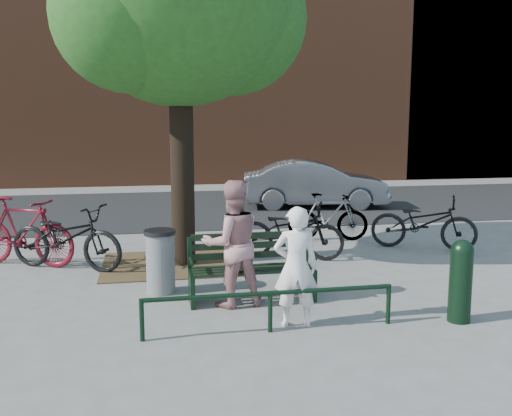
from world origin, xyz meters
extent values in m
plane|color=gray|center=(0.00, 0.00, 0.00)|extent=(90.00, 90.00, 0.00)
cube|color=brown|center=(-1.00, 2.20, 0.01)|extent=(2.40, 2.00, 0.02)
cube|color=black|center=(0.00, 8.50, 0.01)|extent=(40.00, 7.00, 0.01)
cube|color=brown|center=(0.00, 16.00, 6.00)|extent=(45.00, 4.00, 12.00)
cube|color=brown|center=(14.00, 16.00, 7.00)|extent=(10.00, 4.00, 14.00)
cube|color=black|center=(-0.84, 0.00, 0.23)|extent=(0.06, 0.52, 0.45)
cube|color=black|center=(-0.84, 0.23, 0.67)|extent=(0.06, 0.06, 0.44)
cylinder|color=black|center=(-0.84, -0.10, 0.63)|extent=(0.04, 0.36, 0.04)
cube|color=black|center=(0.84, 0.00, 0.23)|extent=(0.06, 0.52, 0.45)
cube|color=black|center=(0.84, 0.23, 0.67)|extent=(0.06, 0.06, 0.44)
cylinder|color=black|center=(0.84, -0.10, 0.63)|extent=(0.04, 0.36, 0.04)
cube|color=black|center=(0.00, 0.00, 0.45)|extent=(1.64, 0.46, 0.04)
cube|color=black|center=(0.00, 0.23, 0.74)|extent=(1.64, 0.03, 0.47)
cylinder|color=black|center=(-1.50, -1.20, 0.25)|extent=(0.06, 0.06, 0.50)
cylinder|color=black|center=(0.00, -1.20, 0.25)|extent=(0.06, 0.06, 0.50)
cylinder|color=black|center=(1.50, -1.20, 0.25)|extent=(0.06, 0.06, 0.50)
cylinder|color=black|center=(0.00, -1.20, 0.48)|extent=(3.00, 0.06, 0.06)
cylinder|color=black|center=(-0.80, 2.20, 1.90)|extent=(0.40, 0.40, 3.80)
sphere|color=#234B17|center=(0.10, 2.50, 4.20)|extent=(2.60, 2.60, 2.60)
sphere|color=#234B17|center=(-1.60, 1.80, 4.10)|extent=(2.40, 2.40, 2.40)
imported|color=white|center=(0.35, -1.05, 0.74)|extent=(0.59, 0.43, 1.49)
imported|color=tan|center=(-0.29, -0.14, 0.86)|extent=(0.92, 0.77, 1.72)
cylinder|color=black|center=(2.41, -1.30, 0.45)|extent=(0.28, 0.28, 0.91)
sphere|color=black|center=(2.41, -1.30, 0.91)|extent=(0.28, 0.28, 0.28)
cylinder|color=gray|center=(-1.24, 0.61, 0.44)|extent=(0.41, 0.41, 0.87)
cylinder|color=black|center=(-1.24, 0.61, 0.90)|extent=(0.46, 0.46, 0.06)
imported|color=black|center=(-2.76, 2.22, 0.55)|extent=(2.20, 1.63, 1.11)
imported|color=#5B0D17|center=(-3.52, 2.61, 0.60)|extent=(2.05, 1.39, 1.20)
imported|color=black|center=(1.11, 2.24, 0.51)|extent=(2.06, 1.41, 1.03)
imported|color=gray|center=(2.26, 3.56, 0.50)|extent=(1.71, 0.77, 0.99)
imported|color=black|center=(3.84, 2.48, 0.52)|extent=(2.08, 1.57, 1.05)
imported|color=slate|center=(3.26, 7.84, 0.67)|extent=(4.22, 2.04, 1.33)
camera|label=1|loc=(-1.39, -7.55, 2.54)|focal=40.00mm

